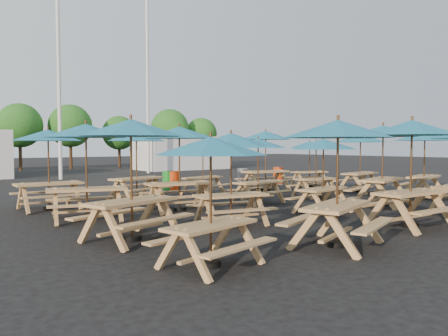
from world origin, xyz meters
TOP-DOWN VIEW (x-y plane):
  - ground at (0.00, 0.00)m, footprint 120.00×120.00m
  - picnic_unit_0 at (-5.54, -5.43)m, footprint 2.13×2.13m
  - picnic_unit_1 at (-5.69, -2.91)m, footprint 2.65×2.65m
  - picnic_unit_2 at (-5.57, -0.04)m, footprint 2.61×2.61m
  - picnic_unit_3 at (-5.80, 2.50)m, footprint 2.09×2.09m
  - picnic_unit_4 at (-2.83, -5.74)m, footprint 2.65×2.65m
  - picnic_unit_5 at (-3.04, -2.76)m, footprint 2.28×2.28m
  - picnic_unit_6 at (-2.81, -0.03)m, footprint 2.50×2.50m
  - picnic_unit_7 at (-2.83, 2.74)m, footprint 2.57×2.57m
  - picnic_unit_8 at (0.12, -5.54)m, footprint 2.25×2.25m
  - picnic_unit_9 at (0.16, -2.90)m, footprint 2.07×2.07m
  - picnic_unit_10 at (0.09, -0.24)m, footprint 1.94×1.94m
  - picnic_unit_11 at (-0.12, 2.66)m, footprint 2.26×2.26m
  - picnic_unit_13 at (2.89, -3.02)m, footprint 2.69×2.69m
  - picnic_unit_14 at (2.96, -0.22)m, footprint 2.00×2.00m
  - picnic_unit_15 at (2.92, 2.46)m, footprint 2.40×2.40m
  - picnic_unit_17 at (5.67, -2.90)m, footprint 2.57×2.57m
  - picnic_unit_18 at (5.69, -0.20)m, footprint 2.38×2.38m
  - picnic_unit_19 at (5.86, 2.66)m, footprint 2.23×2.23m
  - waste_bin_0 at (0.08, 5.19)m, footprint 0.50×0.50m
  - waste_bin_1 at (-0.10, 5.33)m, footprint 0.50×0.50m
  - waste_bin_2 at (3.73, 4.94)m, footprint 0.50×0.50m
  - waste_bin_3 at (6.03, 4.89)m, footprint 0.50×0.50m
  - mast_0 at (-2.00, 14.00)m, footprint 0.20×0.20m
  - mast_1 at (4.50, 16.00)m, footprint 0.20×0.20m
  - event_tent_1 at (9.00, 19.00)m, footprint 7.00×4.00m
  - tree_3 at (-1.75, 24.72)m, footprint 3.36×3.36m
  - tree_4 at (1.90, 24.26)m, footprint 3.41×3.41m
  - tree_5 at (6.22, 24.67)m, footprint 2.94×2.94m
  - tree_6 at (10.23, 22.90)m, footprint 3.38×3.38m
  - tree_7 at (13.63, 22.92)m, footprint 2.95×2.95m

SIDE VIEW (x-z plane):
  - ground at x=0.00m, z-range 0.00..0.00m
  - waste_bin_0 at x=0.08m, z-range 0.00..0.81m
  - waste_bin_1 at x=-0.10m, z-range 0.00..0.81m
  - waste_bin_2 at x=3.73m, z-range 0.00..0.81m
  - waste_bin_3 at x=6.03m, z-range 0.00..0.81m
  - event_tent_1 at x=9.00m, z-range 0.00..2.60m
  - picnic_unit_0 at x=-5.54m, z-range 0.75..2.82m
  - picnic_unit_14 at x=2.96m, z-range 0.75..2.84m
  - picnic_unit_19 at x=5.86m, z-range 0.76..2.88m
  - picnic_unit_9 at x=0.16m, z-range 0.76..2.88m
  - picnic_unit_11 at x=-0.12m, z-range 0.77..2.93m
  - picnic_unit_10 at x=0.09m, z-range 0.78..2.93m
  - picnic_unit_5 at x=-3.04m, z-range 0.80..3.03m
  - picnic_unit_18 at x=5.69m, z-range 0.86..3.26m
  - picnic_unit_3 at x=-5.80m, z-range 0.87..3.27m
  - picnic_unit_4 at x=-2.83m, z-range 0.87..3.29m
  - picnic_unit_7 at x=-2.83m, z-range 0.87..3.29m
  - picnic_unit_17 at x=5.67m, z-range 0.88..3.33m
  - picnic_unit_1 at x=-5.69m, z-range 0.89..3.35m
  - picnic_unit_2 at x=-5.57m, z-range 0.90..3.38m
  - picnic_unit_6 at x=-2.81m, z-range 0.90..3.38m
  - picnic_unit_8 at x=0.12m, z-range 0.91..3.44m
  - picnic_unit_15 at x=2.92m, z-range 0.91..3.45m
  - picnic_unit_13 at x=2.89m, z-range 0.93..3.50m
  - tree_5 at x=6.22m, z-range 0.75..5.20m
  - tree_7 at x=13.63m, z-range 0.75..5.23m
  - tree_3 at x=-1.75m, z-range 0.86..5.95m
  - tree_6 at x=10.23m, z-range 0.86..5.99m
  - tree_4 at x=1.90m, z-range 0.87..6.04m
  - mast_0 at x=-2.00m, z-range 0.00..12.00m
  - mast_1 at x=4.50m, z-range 0.00..12.00m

